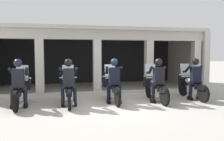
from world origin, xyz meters
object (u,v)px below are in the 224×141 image
object	(u,v)px
motorcycle_right	(155,88)
police_officer_far_right	(195,75)
motorcycle_far_left	(21,91)
police_officer_left	(69,78)
motorcycle_center	(112,88)
police_officer_center	(114,77)
police_officer_right	(158,77)
police_officer_far_left	(18,79)
motorcycle_left	(69,90)
motorcycle_far_right	(191,86)

from	to	relation	value
motorcycle_right	police_officer_far_right	bearing A→B (deg)	-8.19
motorcycle_far_left	motorcycle_right	bearing A→B (deg)	1.93
motorcycle_far_left	police_officer_far_right	xyz separation A→B (m)	(6.30, -0.26, 0.44)
police_officer_far_right	police_officer_left	bearing A→B (deg)	-175.69
motorcycle_center	police_officer_far_right	bearing A→B (deg)	-7.37
police_officer_center	police_officer_right	world-z (taller)	same
motorcycle_center	police_officer_right	bearing A→B (deg)	-19.01
police_officer_center	police_officer_far_right	world-z (taller)	same
police_officer_left	police_officer_center	xyz separation A→B (m)	(1.57, 0.16, 0.00)
motorcycle_far_left	police_officer_right	bearing A→B (deg)	-1.49
police_officer_right	motorcycle_center	bearing A→B (deg)	158.35
motorcycle_far_left	police_officer_far_left	bearing A→B (deg)	-86.49
police_officer_far_left	motorcycle_center	world-z (taller)	police_officer_far_left
motorcycle_left	police_officer_far_right	xyz separation A→B (m)	(4.72, -0.15, 0.44)
motorcycle_left	police_officer_left	distance (m)	0.52
police_officer_left	motorcycle_center	distance (m)	1.70
police_officer_far_left	motorcycle_center	bearing A→B (deg)	9.90
motorcycle_center	police_officer_right	distance (m)	1.71
motorcycle_far_left	motorcycle_right	size ratio (longest dim) A/B	1.00
police_officer_center	motorcycle_right	bearing A→B (deg)	1.09
police_officer_left	motorcycle_far_right	bearing A→B (deg)	-0.53
police_officer_left	police_officer_right	distance (m)	3.15
motorcycle_center	motorcycle_far_left	bearing A→B (deg)	179.27
police_officer_right	police_officer_far_right	size ratio (longest dim) A/B	1.00
police_officer_center	police_officer_far_left	bearing A→B (deg)	179.27
police_officer_far_right	motorcycle_far_left	bearing A→B (deg)	-179.65
motorcycle_right	motorcycle_far_right	distance (m)	1.58
police_officer_right	motorcycle_far_right	distance (m)	1.70
police_officer_far_left	motorcycle_center	size ratio (longest dim) A/B	0.78
motorcycle_center	police_officer_center	size ratio (longest dim) A/B	1.29
police_officer_right	police_officer_left	bearing A→B (deg)	174.84
police_officer_far_left	motorcycle_far_right	distance (m)	6.32
motorcycle_center	motorcycle_right	size ratio (longest dim) A/B	1.00
motorcycle_far_left	police_officer_far_right	world-z (taller)	police_officer_far_right
police_officer_left	police_officer_center	bearing A→B (deg)	0.30
motorcycle_left	police_officer_right	bearing A→B (deg)	-11.53
police_officer_left	police_officer_far_left	bearing A→B (deg)	170.50
motorcycle_left	police_officer_right	xyz separation A→B (m)	(3.15, -0.33, 0.44)
police_officer_left	police_officer_far_right	size ratio (longest dim) A/B	1.00
motorcycle_left	police_officer_left	world-z (taller)	police_officer_left
police_officer_center	police_officer_right	bearing A→B (deg)	-9.18
police_officer_far_left	motorcycle_left	bearing A→B (deg)	10.14
motorcycle_far_left	motorcycle_left	distance (m)	1.58
police_officer_center	police_officer_far_right	distance (m)	3.15
police_officer_right	police_officer_far_right	distance (m)	1.58
police_officer_far_left	police_officer_right	size ratio (longest dim) A/B	1.00
motorcycle_center	motorcycle_far_right	xyz separation A→B (m)	(3.15, -0.03, 0.00)
police_officer_left	motorcycle_right	xyz separation A→B (m)	(3.15, 0.24, -0.44)
motorcycle_far_right	motorcycle_right	bearing A→B (deg)	-170.85
motorcycle_center	police_officer_far_right	world-z (taller)	police_officer_far_right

